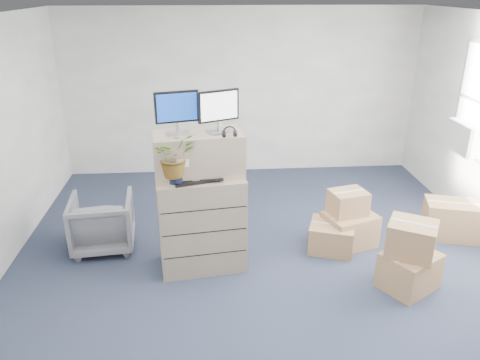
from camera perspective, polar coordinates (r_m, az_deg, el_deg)
The scene contains 17 objects.
ground at distance 5.40m, azimuth 3.05°, elevation -12.37°, with size 7.00×7.00×0.00m, color #22293D.
wall_back at distance 8.09m, azimuth 0.12°, elevation 10.59°, with size 6.00×0.02×2.80m, color #B6B5AD.
ac_unit at distance 7.01m, azimuth 25.77°, elevation 4.69°, with size 0.24×0.60×0.40m, color silver.
filing_cabinet_lower at distance 5.45m, azimuth -4.73°, elevation -5.09°, with size 0.97×0.59×1.13m, color gray.
filing_cabinet_upper at distance 5.17m, azimuth -5.10°, elevation 3.15°, with size 0.97×0.49×0.49m, color gray.
monitor_left at distance 5.01m, azimuth -7.70°, elevation 8.42°, with size 0.46×0.23×0.46m.
monitor_right at distance 5.02m, azimuth -2.62°, elevation 8.63°, with size 0.44×0.26×0.46m.
headphones at distance 4.95m, azimuth -1.30°, elevation 5.80°, with size 0.15×0.15×0.02m, color black.
keyboard at distance 5.10m, azimuth -5.09°, elevation 0.11°, with size 0.56×0.23×0.03m, color black.
mouse at distance 5.16m, azimuth -1.35°, elevation 0.53°, with size 0.11×0.07×0.04m, color silver.
water_bottle at distance 5.23m, azimuth -3.68°, elevation 2.28°, with size 0.08×0.08×0.29m, color #969A9F.
phone_dock at distance 5.22m, azimuth -5.96°, elevation 1.03°, with size 0.07×0.06×0.15m.
external_drive at distance 5.35m, azimuth -1.24°, elevation 1.47°, with size 0.20×0.15×0.06m, color black.
tissue_box at distance 5.30m, azimuth -1.83°, elevation 2.21°, with size 0.28×0.14×0.10m, color #407CDB.
potted_plant at distance 4.96m, azimuth -7.97°, elevation 2.40°, with size 0.57×0.60×0.46m.
office_chair at distance 6.12m, azimuth -16.47°, elevation -4.70°, with size 0.74×0.70×0.76m, color slate.
cardboard_boxes at distance 6.03m, azimuth 17.89°, elevation -6.25°, with size 2.38×1.72×0.79m.
Camera 1 is at (-0.61, -4.38, 3.11)m, focal length 35.00 mm.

